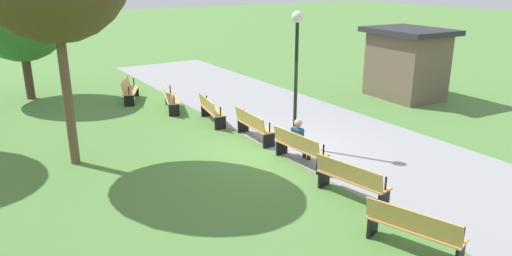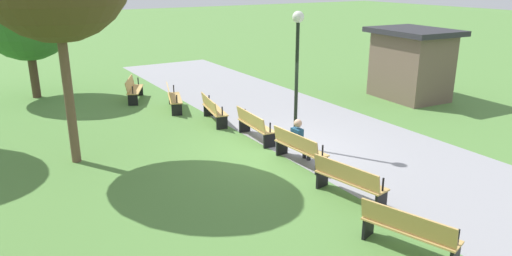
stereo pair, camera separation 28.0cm
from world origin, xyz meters
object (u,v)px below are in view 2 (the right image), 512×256
Objects in this scene: person_seated at (300,139)px; tree_3 at (25,12)px; bench_2 at (213,109)px; kiosk at (411,63)px; bench_0 at (134,89)px; bench_5 at (349,180)px; bench_1 at (173,97)px; lamp_post at (297,54)px; bench_4 at (299,147)px; bench_6 at (409,230)px; bench_3 at (254,125)px.

person_seated is 12.73m from tree_3.
kiosk is (1.07, 8.32, 0.97)m from bench_2.
bench_5 is (11.18, 1.39, 0.00)m from bench_0.
bench_1 is 1.00× the size of bench_2.
lamp_post is (10.34, 5.65, -0.71)m from tree_3.
bench_4 is (4.56, 0.28, 0.00)m from bench_2.
bench_5 is (2.27, -0.28, 0.00)m from bench_4.
bench_0 is 0.99× the size of bench_1.
bench_2 and bench_4 have the same top height.
lamp_post is at bearing 145.11° from bench_4.
lamp_post is at bearing 42.00° from bench_0.
bench_4 is at bearing 151.48° from bench_6.
person_seated reaches higher than bench_1.
bench_4 is (8.91, 1.67, 0.00)m from bench_0.
bench_3 is (2.27, 0.28, 0.00)m from bench_2.
bench_6 is at bearing -14.22° from bench_4.
bench_1 and bench_4 have the same top height.
bench_0 is at bearing 165.67° from bench_6.
bench_5 is 14.82m from tree_3.
bench_6 is at bearing -15.44° from person_seated.
tree_3 reaches higher than bench_6.
bench_2 and bench_5 have the same top height.
tree_3 reaches higher than bench_0.
tree_3 is 15.39m from kiosk.
kiosk is (-7.97, 8.88, 0.97)m from bench_6.
lamp_post is at bearing -68.93° from kiosk.
bench_1 is at bearing -175.18° from person_seated.
kiosk reaches higher than bench_3.
bench_2 is 9.07m from bench_6.
bench_4 is at bearing 162.18° from bench_5.
person_seated is 0.36× the size of kiosk.
bench_4 is 8.82m from kiosk.
bench_2 is at bearing 158.58° from bench_6.
bench_1 is 6.83m from bench_4.
lamp_post reaches higher than kiosk.
lamp_post is (1.14, 0.70, 2.25)m from bench_3.
bench_3 is 2.29m from bench_4.
person_seated is at bearing 24.19° from tree_3.
kiosk is at bearing 58.38° from tree_3.
bench_1 is 0.34× the size of tree_3.
tree_3 reaches higher than person_seated.
bench_1 is at bearing 41.13° from tree_3.
kiosk is (-3.33, 7.91, 0.81)m from person_seated.
kiosk is at bearing 102.03° from bench_3.
bench_0 and bench_1 have the same top height.
bench_5 is (4.56, -0.28, 0.00)m from bench_3.
kiosk reaches higher than bench_0.
bench_1 is 11.27m from bench_6.
bench_5 is 10.17m from kiosk.
bench_1 is 6.91m from tree_3.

